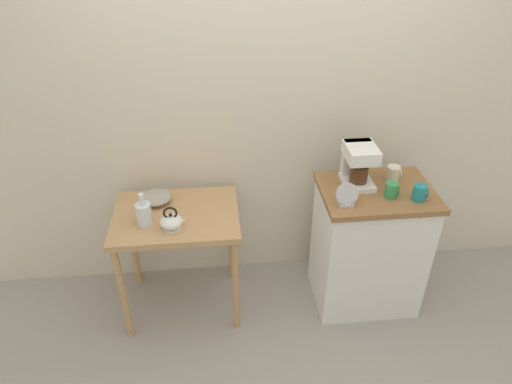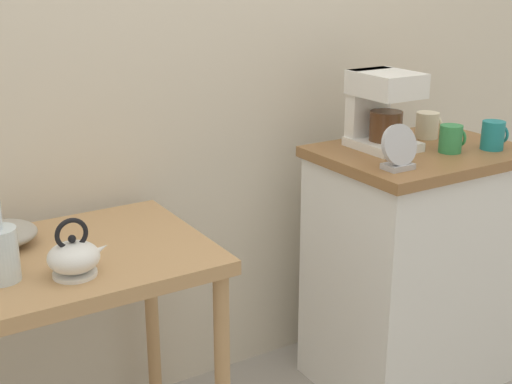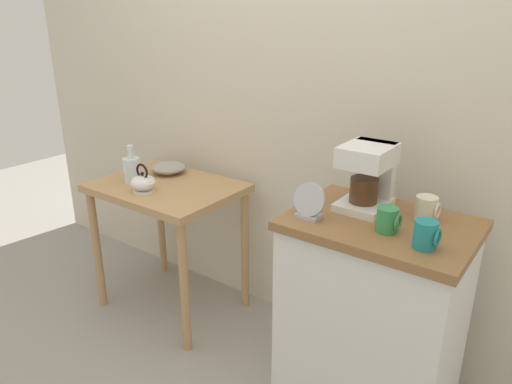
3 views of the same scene
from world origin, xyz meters
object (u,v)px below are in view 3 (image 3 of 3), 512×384
(bowl_stoneware, at_px, (169,168))
(mug_tall_green, at_px, (388,220))
(coffee_maker, at_px, (368,173))
(mug_small_cream, at_px, (427,208))
(table_clock, at_px, (309,203))
(teakettle, at_px, (143,183))
(glass_carafe_vase, at_px, (132,169))
(mug_dark_teal, at_px, (426,235))

(bowl_stoneware, relative_size, mug_tall_green, 2.12)
(bowl_stoneware, distance_m, coffee_maker, 1.27)
(mug_small_cream, xyz_separation_m, table_clock, (-0.36, -0.25, 0.01))
(mug_small_cream, bearing_deg, mug_tall_green, -112.70)
(teakettle, xyz_separation_m, glass_carafe_vase, (-0.16, 0.06, 0.02))
(teakettle, height_order, mug_small_cream, mug_small_cream)
(glass_carafe_vase, bearing_deg, mug_tall_green, -2.36)
(bowl_stoneware, distance_m, mug_tall_green, 1.44)
(mug_tall_green, bearing_deg, bowl_stoneware, 168.61)
(glass_carafe_vase, distance_m, mug_tall_green, 1.45)
(teakettle, xyz_separation_m, mug_tall_green, (1.29, 0.01, 0.13))
(mug_small_cream, bearing_deg, coffee_maker, -177.73)
(glass_carafe_vase, relative_size, mug_small_cream, 2.23)
(mug_small_cream, bearing_deg, bowl_stoneware, 176.29)
(mug_tall_green, xyz_separation_m, table_clock, (-0.29, -0.06, 0.02))
(bowl_stoneware, bearing_deg, coffee_maker, -4.84)
(bowl_stoneware, xyz_separation_m, mug_small_cream, (1.48, -0.10, 0.14))
(teakettle, bearing_deg, coffee_maker, 9.18)
(mug_tall_green, bearing_deg, mug_small_cream, 67.30)
(teakettle, height_order, glass_carafe_vase, glass_carafe_vase)
(glass_carafe_vase, distance_m, table_clock, 1.17)
(mug_tall_green, height_order, mug_small_cream, mug_small_cream)
(bowl_stoneware, xyz_separation_m, coffee_maker, (1.24, -0.11, 0.24))
(bowl_stoneware, xyz_separation_m, glass_carafe_vase, (-0.05, -0.22, 0.04))
(bowl_stoneware, relative_size, table_clock, 1.39)
(bowl_stoneware, distance_m, mug_small_cream, 1.49)
(table_clock, bearing_deg, mug_dark_teal, 1.53)
(bowl_stoneware, height_order, mug_dark_teal, mug_dark_teal)
(teakettle, height_order, mug_dark_teal, mug_dark_teal)
(glass_carafe_vase, xyz_separation_m, mug_tall_green, (1.45, -0.06, 0.10))
(teakettle, bearing_deg, mug_small_cream, 7.99)
(mug_tall_green, relative_size, mug_dark_teal, 0.95)
(coffee_maker, xyz_separation_m, table_clock, (-0.13, -0.24, -0.08))
(teakettle, xyz_separation_m, mug_dark_teal, (1.44, -0.04, 0.13))
(mug_tall_green, height_order, mug_dark_teal, mug_dark_teal)
(glass_carafe_vase, height_order, coffee_maker, coffee_maker)
(coffee_maker, relative_size, mug_dark_teal, 2.69)
(mug_tall_green, bearing_deg, coffee_maker, 131.98)
(mug_dark_teal, bearing_deg, bowl_stoneware, 168.01)
(mug_small_cream, bearing_deg, glass_carafe_vase, -175.25)
(glass_carafe_vase, distance_m, mug_dark_teal, 1.61)
(glass_carafe_vase, relative_size, coffee_maker, 0.80)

